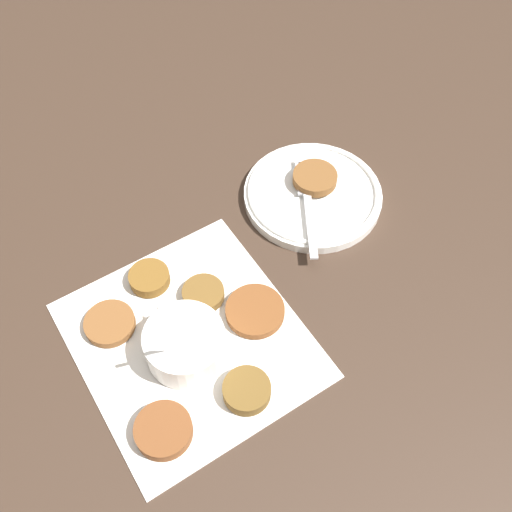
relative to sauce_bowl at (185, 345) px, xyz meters
name	(u,v)px	position (x,y,z in m)	size (l,w,h in m)	color
ground_plane	(208,349)	(-0.01, -0.03, -0.03)	(4.00, 4.00, 0.00)	#38281E
napkin	(190,340)	(0.01, -0.01, -0.02)	(0.35, 0.33, 0.00)	silver
sauce_bowl	(185,345)	(0.00, 0.00, 0.00)	(0.12, 0.11, 0.09)	white
fritter_0	(203,294)	(0.06, -0.07, -0.02)	(0.06, 0.06, 0.01)	brown
fritter_1	(249,389)	(-0.10, -0.03, -0.01)	(0.06, 0.06, 0.02)	brown
fritter_2	(110,323)	(0.10, 0.06, -0.02)	(0.07, 0.07, 0.01)	brown
fritter_3	(163,430)	(-0.07, 0.09, -0.01)	(0.07, 0.07, 0.02)	brown
fritter_4	(150,277)	(0.13, -0.03, -0.01)	(0.06, 0.06, 0.02)	brown
fritter_5	(254,310)	(-0.01, -0.11, -0.02)	(0.08, 0.08, 0.01)	brown
serving_plate	(313,194)	(0.09, -0.32, -0.02)	(0.22, 0.22, 0.02)	white
fritter_on_plate	(315,178)	(0.11, -0.33, 0.00)	(0.07, 0.07, 0.01)	brown
fork	(307,195)	(0.09, -0.30, 0.00)	(0.17, 0.14, 0.00)	silver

